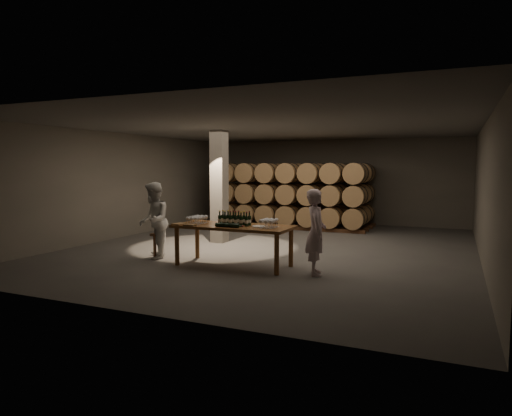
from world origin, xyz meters
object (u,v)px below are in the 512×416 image
at_px(person_man, 316,232).
at_px(person_woman, 154,220).
at_px(plate, 259,226).
at_px(stool, 157,238).
at_px(tasting_table, 233,230).
at_px(bottle_cluster, 234,220).
at_px(notebook_near, 190,225).

xyz_separation_m(person_man, person_woman, (-3.98, 0.04, 0.04)).
relative_size(plate, stool, 0.50).
xyz_separation_m(plate, person_woman, (-2.70, -0.01, -0.00)).
xyz_separation_m(tasting_table, person_woman, (-2.09, -0.02, 0.11)).
relative_size(bottle_cluster, plate, 2.54).
bearing_deg(person_man, plate, 66.75).
xyz_separation_m(tasting_table, bottle_cluster, (0.01, 0.04, 0.22)).
distance_m(tasting_table, person_man, 1.88).
bearing_deg(plate, person_woman, -179.77).
relative_size(tasting_table, person_woman, 1.43).
relative_size(bottle_cluster, stool, 1.26).
xyz_separation_m(notebook_near, person_woman, (-1.26, 0.41, -0.01)).
height_order(bottle_cluster, stool, bottle_cluster).
xyz_separation_m(plate, stool, (-2.68, 0.09, -0.43)).
bearing_deg(person_man, bottle_cluster, 65.92).
distance_m(bottle_cluster, stool, 2.15).
height_order(plate, person_man, person_man).
relative_size(bottle_cluster, notebook_near, 2.95).
bearing_deg(tasting_table, bottle_cluster, 79.23).
xyz_separation_m(bottle_cluster, plate, (0.60, -0.05, -0.10)).
height_order(tasting_table, notebook_near, notebook_near).
bearing_deg(notebook_near, stool, 152.77).
height_order(tasting_table, plate, plate).
xyz_separation_m(tasting_table, notebook_near, (-0.84, -0.44, 0.12)).
xyz_separation_m(notebook_near, stool, (-1.24, 0.51, -0.44)).
distance_m(bottle_cluster, plate, 0.61).
height_order(bottle_cluster, person_woman, person_woman).
distance_m(tasting_table, notebook_near, 0.95).
xyz_separation_m(bottle_cluster, notebook_near, (-0.84, -0.48, -0.10)).
relative_size(notebook_near, person_woman, 0.14).
height_order(notebook_near, person_woman, person_woman).
relative_size(person_man, person_woman, 0.95).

